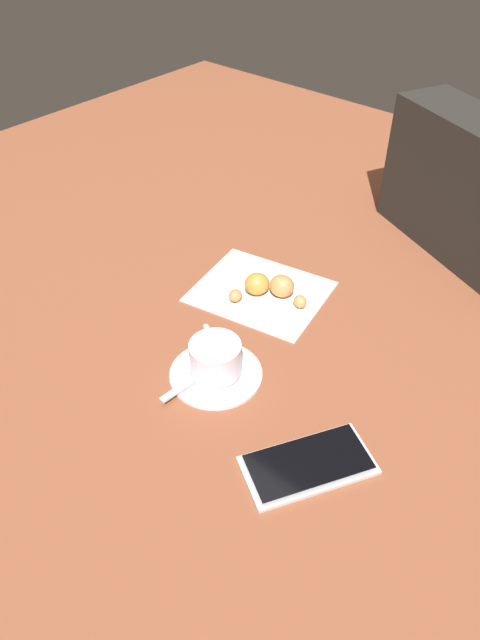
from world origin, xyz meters
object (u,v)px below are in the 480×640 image
sugar_packet (206,357)px  cell_phone (308,464)px  teaspoon (215,364)px  espresso_cup (215,356)px  napkin (260,291)px  croissant (269,287)px  laptop_bag (473,192)px  saucer (216,373)px

sugar_packet → cell_phone: size_ratio=0.42×
teaspoon → espresso_cup: bearing=-132.0°
teaspoon → cell_phone: bearing=-103.3°
napkin → croissant: 0.03m
napkin → laptop_bag: bearing=-30.1°
teaspoon → croissant: 0.18m
croissant → laptop_bag: (0.32, -0.17, 0.09)m
saucer → sugar_packet: size_ratio=1.77×
saucer → croissant: bearing=16.2°
espresso_cup → cell_phone: size_ratio=0.52×
teaspoon → laptop_bag: size_ratio=0.41×
saucer → sugar_packet: (0.01, 0.03, 0.01)m
croissant → cell_phone: size_ratio=0.66×
saucer → laptop_bag: (0.50, -0.11, 0.11)m
napkin → laptop_bag: 0.38m
saucer → cell_phone: (-0.04, -0.18, 0.00)m
saucer → laptop_bag: size_ratio=0.37×
cell_phone → laptop_bag: laptop_bag is taller
espresso_cup → napkin: size_ratio=0.44×
saucer → croissant: size_ratio=1.13×
espresso_cup → saucer: bearing=-127.2°
saucer → laptop_bag: laptop_bag is taller
laptop_bag → sugar_packet: bearing=99.2°
croissant → cell_phone: (-0.22, -0.23, -0.02)m
teaspoon → cell_phone: size_ratio=0.82×
napkin → espresso_cup: bearing=-159.1°
sugar_packet → napkin: bearing=-156.2°
espresso_cup → laptop_bag: (0.50, -0.12, 0.08)m
teaspoon → laptop_bag: (0.50, -0.12, 0.10)m
saucer → teaspoon: teaspoon is taller
saucer → cell_phone: size_ratio=0.74×
teaspoon → cell_phone: (-0.04, -0.19, -0.01)m
teaspoon → sugar_packet: (0.00, 0.02, 0.00)m
espresso_cup → sugar_packet: 0.03m
saucer → teaspoon: (0.01, 0.01, 0.01)m
sugar_packet → croissant: bearing=-161.8°
espresso_cup → laptop_bag: bearing=-13.1°
saucer → napkin: 0.20m
croissant → cell_phone: bearing=-133.2°
espresso_cup → teaspoon: size_ratio=0.63×
sugar_packet → espresso_cup: bearing=83.3°
laptop_bag → espresso_cup: bearing=101.9°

